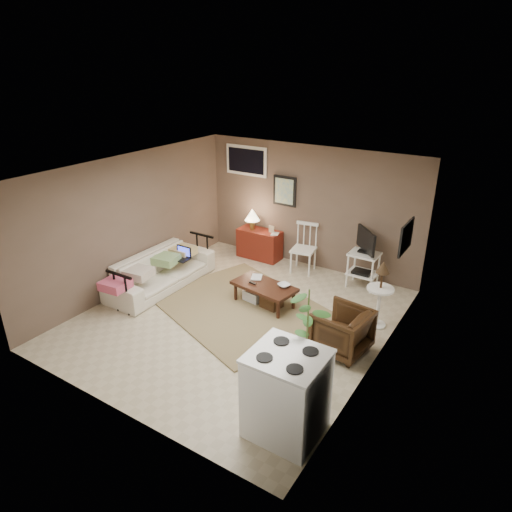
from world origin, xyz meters
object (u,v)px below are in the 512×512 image
Objects in this scene: coffee_table at (264,293)px; stove at (286,394)px; spindle_chair at (304,250)px; armchair at (342,329)px; potted_plant at (307,336)px; sofa at (160,266)px; tv_stand at (364,257)px; red_console at (259,241)px; side_table at (381,287)px.

stove is at bearing -53.48° from coffee_table.
armchair is (1.67, -2.10, -0.09)m from spindle_chair.
coffee_table is 1.10× the size of stove.
potted_plant is (-0.08, -0.98, 0.40)m from armchair.
tv_stand reaches higher than sofa.
red_console is 3.52m from armchair.
side_table is at bearing 87.11° from stove.
spindle_chair is 0.87× the size of tv_stand.
tv_stand reaches higher than armchair.
side_table is 1.53× the size of armchair.
tv_stand is (3.09, 1.97, 0.17)m from sofa.
red_console is 3.25m from side_table.
red_console is 1.01× the size of stove.
stove is (1.70, -2.29, 0.29)m from coffee_table.
potted_plant is (3.47, -1.08, 0.34)m from sofa.
potted_plant is at bearing -98.84° from side_table.
stove reaches higher than armchair.
side_table is at bearing -31.81° from spindle_chair.
coffee_table is at bearing 126.52° from stove.
coffee_table is at bearing -167.65° from side_table.
spindle_chair is 3.48m from potted_plant.
sofa is 2.23× the size of spindle_chair.
armchair is at bearing -77.50° from tv_stand.
side_table is at bearing -77.77° from sofa.
armchair is 0.51× the size of potted_plant.
potted_plant is (0.38, -3.05, 0.17)m from tv_stand.
armchair is (-0.22, -0.92, -0.32)m from side_table.
sofa is 1.93× the size of tv_stand.
armchair is at bearing -17.93° from coffee_table.
red_console is 4.17m from potted_plant.
potted_plant reaches higher than tv_stand.
red_console is at bearing 157.00° from side_table.
sofa is 1.94× the size of side_table.
side_table reaches higher than sofa.
side_table is at bearing 81.16° from potted_plant.
potted_plant is (2.68, -3.16, 0.39)m from red_console.
stove is at bearing -78.57° from potted_plant.
potted_plant is (-0.30, -1.90, 0.07)m from side_table.
potted_plant is at bearing 3.00° from armchair.
red_console reaches higher than stove.
tv_stand is at bearing 53.30° from coffee_table.
coffee_table is at bearing -100.36° from armchair.
side_table reaches higher than stove.
tv_stand is 0.78× the size of potted_plant.
armchair is (3.55, -0.11, -0.06)m from sofa.
coffee_table is 1.70m from armchair.
side_table is at bearing -59.48° from tv_stand.
tv_stand is 3.88m from stove.
red_console reaches higher than sofa.
spindle_chair is (1.88, 1.99, 0.03)m from sofa.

